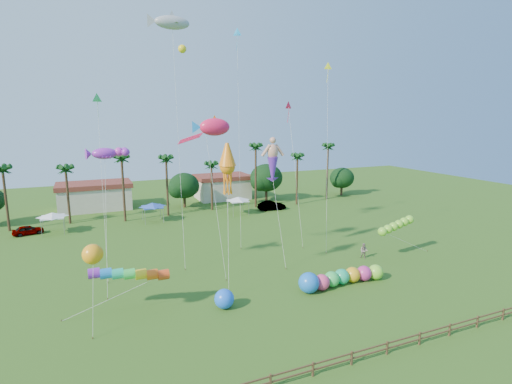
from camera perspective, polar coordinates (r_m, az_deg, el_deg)
name	(u,v)px	position (r m, az deg, el deg)	size (l,w,h in m)	color
ground	(306,323)	(33.99, 7.09, -18.08)	(160.00, 160.00, 0.00)	#285116
tree_line	(199,184)	(73.05, -8.11, 1.12)	(69.46, 8.91, 11.00)	#3A2819
buildings_row	(157,193)	(77.83, -13.98, -0.20)	(35.00, 7.00, 4.00)	beige
tent_row	(153,205)	(64.01, -14.49, -1.87)	(31.00, 4.00, 0.60)	white
fence	(352,357)	(29.43, 13.52, -21.89)	(36.12, 0.12, 1.00)	brown
car_a	(28,230)	(64.67, -29.80, -4.74)	(1.59, 3.94, 1.34)	#4C4C54
car_b	(272,206)	(70.85, 2.25, -1.94)	(1.70, 4.86, 1.60)	#4C4C54
spectator_b	(364,251)	(48.75, 15.16, -8.13)	(0.87, 0.68, 1.79)	gray
caterpillar_inflatable	(338,278)	(40.67, 11.70, -11.92)	(9.64, 2.16, 1.97)	#DD3A70
blue_ball	(224,299)	(35.74, -4.56, -14.97)	(1.71, 1.71, 1.71)	blue
rainbow_tube	(144,278)	(35.59, -15.69, -11.70)	(9.85, 2.00, 3.45)	#E14719
green_worm	(382,232)	(48.36, 17.62, -5.42)	(9.92, 2.22, 3.94)	#77CE2D
orange_ball_kite	(93,254)	(32.93, -22.30, -8.24)	(1.81, 2.42, 6.87)	orange
merman_kite	(273,163)	(45.15, 2.40, 4.20)	(2.30, 4.93, 13.64)	tan
fish_kite	(215,127)	(43.06, -5.91, 9.22)	(5.22, 6.45, 16.29)	#F21A4F
shark_kite	(172,23)	(48.53, -11.90, 22.59)	(5.43, 7.39, 27.42)	#969BA4
squid_kite	(227,167)	(37.97, -4.11, 3.61)	(2.45, 4.94, 14.02)	orange
lobster_kite	(104,153)	(40.00, -20.83, 5.16)	(4.30, 5.07, 13.71)	purple
delta_kite_red	(289,108)	(52.47, 4.70, 11.87)	(1.29, 4.95, 18.31)	red
delta_kite_yellow	(328,72)	(50.65, 10.24, 16.57)	(2.19, 3.62, 22.75)	#F1FF1A
delta_kite_green	(97,102)	(43.48, -21.73, 11.80)	(1.14, 3.71, 18.64)	#2DC25D
delta_kite_blue	(237,38)	(52.64, -2.70, 21.18)	(1.83, 4.35, 27.07)	#1A98EA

